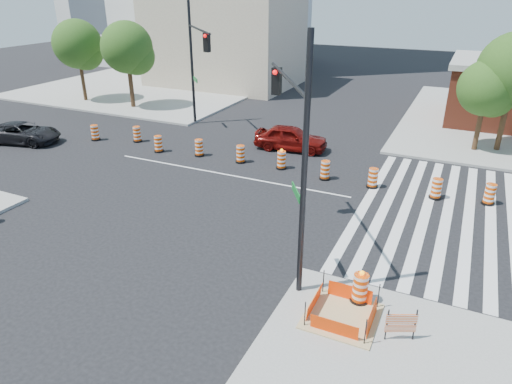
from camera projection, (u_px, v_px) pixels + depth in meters
ground at (226, 174)px, 25.05m from camera, size 120.00×120.00×0.00m
sidewalk_nw at (156, 85)px, 46.81m from camera, size 22.00×22.00×0.15m
crosswalk_east at (436, 213)px, 20.81m from camera, size 6.75×13.50×0.01m
lane_centerline at (226, 174)px, 25.05m from camera, size 14.00×0.12×0.01m
excavation_pit at (342, 315)px, 14.06m from camera, size 2.20×2.20×0.90m
beige_midrise at (225, 34)px, 45.74m from camera, size 14.00×10.00×10.00m
red_coupe at (291, 138)px, 28.51m from camera, size 4.70×2.30×1.55m
dark_suv at (23, 133)px, 29.85m from camera, size 5.19×3.31×1.33m
signal_pole_se at (294, 133)px, 14.88m from camera, size 3.47×5.43×8.34m
signal_pole_nw at (196, 52)px, 30.52m from camera, size 4.61×4.98×8.78m
pit_drum at (360, 289)px, 14.55m from camera, size 0.61×0.61×1.19m
barricade at (401, 323)px, 12.96m from camera, size 0.83×0.42×1.06m
tree_north_a at (78, 47)px, 38.76m from camera, size 4.10×4.10×6.97m
tree_north_b at (128, 50)px, 36.54m from camera, size 4.13×4.12×7.00m
tree_north_c at (487, 91)px, 26.95m from camera, size 3.33×3.30×5.61m
median_drum_0 at (95, 133)px, 30.40m from camera, size 0.60×0.60×1.02m
median_drum_1 at (137, 135)px, 30.10m from camera, size 0.60×0.60×1.02m
median_drum_2 at (158, 144)px, 28.26m from camera, size 0.60×0.60×1.02m
median_drum_3 at (199, 148)px, 27.60m from camera, size 0.60×0.60×1.02m
median_drum_4 at (241, 155)px, 26.57m from camera, size 0.60×0.60×1.02m
median_drum_5 at (281, 160)px, 25.66m from camera, size 0.60×0.60×1.18m
median_drum_6 at (325, 171)px, 24.26m from camera, size 0.60×0.60×1.02m
median_drum_7 at (373, 179)px, 23.27m from camera, size 0.60×0.60×1.02m
median_drum_8 at (436, 189)px, 22.06m from camera, size 0.60×0.60×1.02m
median_drum_9 at (490, 195)px, 21.48m from camera, size 0.60×0.60×1.02m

